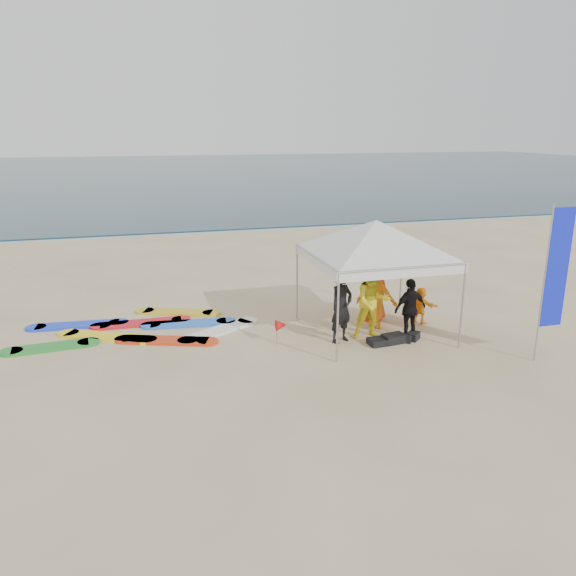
# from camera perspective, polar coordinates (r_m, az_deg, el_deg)

# --- Properties ---
(ground) EXTENTS (120.00, 120.00, 0.00)m
(ground) POSITION_cam_1_polar(r_m,az_deg,el_deg) (12.48, 1.04, -8.66)
(ground) COLOR beige
(ground) RESTS_ON ground
(ocean) EXTENTS (160.00, 84.00, 0.08)m
(ocean) POSITION_cam_1_polar(r_m,az_deg,el_deg) (71.12, -13.40, 11.37)
(ocean) COLOR #0C2633
(ocean) RESTS_ON ground
(shoreline_foam) EXTENTS (160.00, 1.20, 0.01)m
(shoreline_foam) POSITION_cam_1_polar(r_m,az_deg,el_deg) (29.70, -9.24, 5.67)
(shoreline_foam) COLOR silver
(shoreline_foam) RESTS_ON ground
(person_black_a) EXTENTS (0.78, 0.66, 1.82)m
(person_black_a) POSITION_cam_1_polar(r_m,az_deg,el_deg) (14.01, 5.45, -1.94)
(person_black_a) COLOR black
(person_black_a) RESTS_ON ground
(person_yellow) EXTENTS (0.98, 0.78, 1.92)m
(person_yellow) POSITION_cam_1_polar(r_m,az_deg,el_deg) (14.35, 8.57, -1.41)
(person_yellow) COLOR yellow
(person_yellow) RESTS_ON ground
(person_orange_a) EXTENTS (1.31, 1.27, 1.79)m
(person_orange_a) POSITION_cam_1_polar(r_m,az_deg,el_deg) (15.15, 9.03, -0.74)
(person_orange_a) COLOR orange
(person_orange_a) RESTS_ON ground
(person_black_b) EXTENTS (0.97, 0.52, 1.57)m
(person_black_b) POSITION_cam_1_polar(r_m,az_deg,el_deg) (14.56, 12.30, -2.07)
(person_black_b) COLOR black
(person_black_b) RESTS_ON ground
(person_orange_b) EXTENTS (1.01, 0.77, 1.84)m
(person_orange_b) POSITION_cam_1_polar(r_m,az_deg,el_deg) (15.68, 8.71, -0.07)
(person_orange_b) COLOR #FF4616
(person_orange_b) RESTS_ON ground
(person_seated) EXTENTS (0.76, 0.96, 1.02)m
(person_seated) POSITION_cam_1_polar(r_m,az_deg,el_deg) (15.82, 13.30, -1.73)
(person_seated) COLOR orange
(person_seated) RESTS_ON ground
(canopy_tent) EXTENTS (4.52, 4.52, 3.41)m
(canopy_tent) POSITION_cam_1_polar(r_m,az_deg,el_deg) (14.29, 9.01, 6.78)
(canopy_tent) COLOR #A5A5A8
(canopy_tent) RESTS_ON ground
(feather_flag) EXTENTS (0.61, 0.04, 3.65)m
(feather_flag) POSITION_cam_1_polar(r_m,az_deg,el_deg) (13.85, 25.55, 1.67)
(feather_flag) COLOR #A5A5A8
(feather_flag) RESTS_ON ground
(marker_pennant) EXTENTS (0.28, 0.28, 0.64)m
(marker_pennant) POSITION_cam_1_polar(r_m,az_deg,el_deg) (13.91, -0.67, -3.81)
(marker_pennant) COLOR #A5A5A8
(marker_pennant) RESTS_ON ground
(gear_pile) EXTENTS (1.47, 0.54, 0.22)m
(gear_pile) POSITION_cam_1_polar(r_m,az_deg,el_deg) (14.40, 10.78, -5.09)
(gear_pile) COLOR black
(gear_pile) RESTS_ON ground
(surfboard_spread) EXTENTS (6.08, 3.44, 0.07)m
(surfboard_spread) POSITION_cam_1_polar(r_m,az_deg,el_deg) (15.47, -14.50, -4.07)
(surfboard_spread) COLOR gold
(surfboard_spread) RESTS_ON ground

